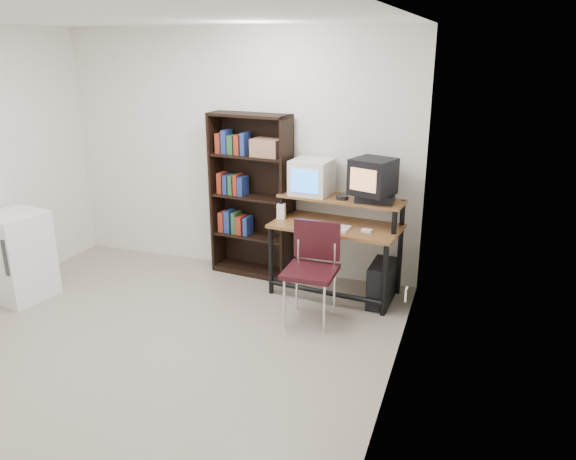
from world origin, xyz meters
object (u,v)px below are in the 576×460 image
(computer_desk, at_px, (337,228))
(pc_tower, at_px, (381,283))
(crt_monitor, at_px, (312,177))
(bookshelf, at_px, (252,194))
(school_chair, at_px, (313,261))
(mini_fridge, at_px, (18,256))
(crt_tv, at_px, (373,177))

(computer_desk, height_order, pc_tower, computer_desk)
(crt_monitor, height_order, bookshelf, bookshelf)
(computer_desk, bearing_deg, crt_monitor, 160.46)
(school_chair, bearing_deg, mini_fridge, -170.16)
(pc_tower, bearing_deg, school_chair, -135.33)
(computer_desk, bearing_deg, pc_tower, -6.01)
(crt_monitor, bearing_deg, crt_tv, -2.24)
(school_chair, height_order, mini_fridge, school_chair)
(computer_desk, distance_m, mini_fridge, 3.16)
(crt_tv, relative_size, school_chair, 0.51)
(school_chair, xyz_separation_m, bookshelf, (-0.94, 0.84, 0.34))
(crt_monitor, bearing_deg, computer_desk, -20.35)
(crt_tv, bearing_deg, mini_fridge, -140.82)
(mini_fridge, bearing_deg, bookshelf, 45.69)
(crt_monitor, distance_m, crt_tv, 0.64)
(bookshelf, bearing_deg, mini_fridge, -138.79)
(crt_monitor, xyz_separation_m, mini_fridge, (-2.63, -1.27, -0.71))
(crt_tv, height_order, bookshelf, bookshelf)
(crt_tv, distance_m, bookshelf, 1.37)
(school_chair, distance_m, mini_fridge, 2.92)
(computer_desk, relative_size, crt_tv, 2.83)
(crt_tv, bearing_deg, bookshelf, -168.18)
(computer_desk, bearing_deg, school_chair, -90.21)
(pc_tower, xyz_separation_m, school_chair, (-0.55, -0.50, 0.35))
(school_chair, bearing_deg, computer_desk, 83.40)
(computer_desk, distance_m, bookshelf, 1.05)
(crt_tv, bearing_deg, computer_desk, -149.44)
(computer_desk, relative_size, school_chair, 1.44)
(crt_monitor, distance_m, pc_tower, 1.26)
(pc_tower, relative_size, school_chair, 0.50)
(crt_tv, xyz_separation_m, bookshelf, (-1.32, 0.17, -0.32))
(crt_tv, distance_m, school_chair, 1.02)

